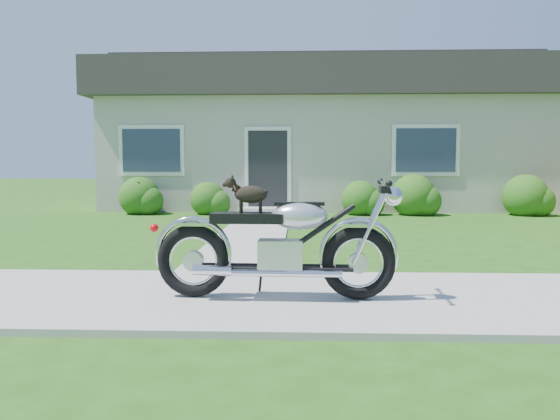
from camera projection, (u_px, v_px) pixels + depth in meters
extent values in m
plane|color=#235114|center=(369.00, 300.00, 5.07)|extent=(80.00, 80.00, 0.00)
cube|color=#9E9B93|center=(369.00, 298.00, 5.07)|extent=(24.00, 2.20, 0.04)
cube|color=#9E9B93|center=(255.00, 231.00, 10.10)|extent=(1.20, 8.00, 0.03)
cube|color=#B7B2A5|center=(322.00, 156.00, 16.89)|extent=(12.00, 6.00, 3.00)
cube|color=#2D2B28|center=(322.00, 90.00, 16.72)|extent=(12.60, 6.60, 1.00)
cube|color=#2D2B28|center=(323.00, 67.00, 16.66)|extent=(12.60, 2.00, 0.60)
cube|color=black|center=(268.00, 172.00, 13.97)|extent=(1.00, 0.06, 2.10)
cube|color=#9E9B93|center=(267.00, 211.00, 13.70)|extent=(1.40, 0.70, 0.16)
cube|color=#2D3847|center=(152.00, 150.00, 14.04)|extent=(1.70, 0.05, 1.30)
cube|color=#2D3847|center=(426.00, 150.00, 13.76)|extent=(1.70, 0.05, 1.30)
sphere|color=#2B5A17|center=(525.00, 197.00, 13.30)|extent=(1.08, 1.08, 1.08)
sphere|color=#2B5A17|center=(208.00, 199.00, 13.62)|extent=(0.88, 0.88, 0.88)
sphere|color=#2B5A17|center=(413.00, 196.00, 13.41)|extent=(1.09, 1.09, 1.09)
sphere|color=#2B5A17|center=(139.00, 197.00, 13.68)|extent=(1.01, 1.01, 1.01)
sphere|color=#2B5A17|center=(360.00, 199.00, 13.46)|extent=(0.92, 0.92, 0.92)
imported|color=#215C18|center=(142.00, 197.00, 13.73)|extent=(0.98, 0.98, 0.83)
imported|color=#315F1A|center=(374.00, 201.00, 13.51)|extent=(0.42, 0.42, 0.67)
torus|color=black|center=(358.00, 263.00, 4.89)|extent=(0.67, 0.13, 0.67)
torus|color=black|center=(193.00, 261.00, 4.99)|extent=(0.67, 0.13, 0.67)
cube|color=silver|center=(281.00, 256.00, 4.93)|extent=(0.41, 0.25, 0.30)
ellipsoid|color=silver|center=(299.00, 216.00, 4.89)|extent=(0.52, 0.30, 0.26)
cube|color=black|center=(247.00, 218.00, 4.92)|extent=(0.66, 0.28, 0.09)
cube|color=silver|center=(359.00, 225.00, 4.86)|extent=(0.30, 0.15, 0.03)
cube|color=silver|center=(193.00, 224.00, 4.96)|extent=(0.30, 0.15, 0.03)
cylinder|color=silver|center=(384.00, 183.00, 4.81)|extent=(0.04, 0.60, 0.03)
sphere|color=silver|center=(393.00, 196.00, 4.82)|extent=(0.17, 0.17, 0.17)
cylinder|color=silver|center=(280.00, 273.00, 4.81)|extent=(1.10, 0.09, 0.06)
ellipsoid|color=black|center=(251.00, 194.00, 4.90)|extent=(0.30, 0.15, 0.16)
sphere|color=black|center=(230.00, 183.00, 4.90)|extent=(0.10, 0.10, 0.10)
cylinder|color=black|center=(242.00, 206.00, 4.95)|extent=(0.03, 0.03, 0.12)
cylinder|color=black|center=(241.00, 206.00, 4.88)|extent=(0.03, 0.03, 0.12)
cylinder|color=black|center=(261.00, 206.00, 4.94)|extent=(0.03, 0.03, 0.12)
cylinder|color=black|center=(260.00, 206.00, 4.87)|extent=(0.03, 0.03, 0.12)
torus|color=#B24C2F|center=(235.00, 188.00, 4.91)|extent=(0.05, 0.08, 0.08)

